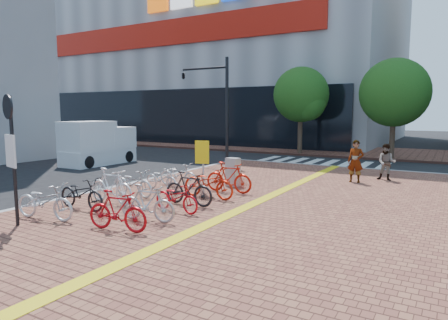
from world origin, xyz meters
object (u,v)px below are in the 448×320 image
Objects in this scene: bike_6 at (117,211)px; utility_box at (233,172)px; bike_5 at (178,174)px; bike_2 at (111,186)px; bike_7 at (147,203)px; pedestrian_b at (387,162)px; bike_11 at (229,177)px; notice_sign at (11,144)px; box_truck at (98,144)px; bike_9 at (189,188)px; pedestrian_a at (356,161)px; traffic_light_pole at (206,91)px; bike_8 at (176,197)px; yellow_sign at (203,157)px; bike_0 at (45,201)px; bike_1 at (82,193)px; bike_4 at (161,179)px; bike_3 at (133,183)px; bike_10 at (208,183)px.

utility_box is (-0.43, 6.62, 0.05)m from bike_6.
bike_2 is at bearing -179.60° from bike_5.
pedestrian_b is (4.52, 10.00, 0.27)m from bike_7.
bike_6 is 0.92× the size of bike_11.
notice_sign is 13.20m from box_truck.
bike_6 is 0.96× the size of bike_9.
pedestrian_a reaches higher than bike_11.
pedestrian_a is 9.61m from traffic_light_pole.
bike_11 is (0.11, 2.35, 0.02)m from bike_9.
yellow_sign is at bearing 23.04° from bike_8.
pedestrian_a is 0.40× the size of box_truck.
bike_11 is at bearing -31.47° from bike_2.
bike_0 is 1.04× the size of bike_1.
bike_4 is at bearing 86.78° from notice_sign.
bike_4 is (0.24, 3.45, -0.05)m from bike_1.
bike_3 is at bearing -121.15° from utility_box.
bike_8 is 0.49× the size of notice_sign.
bike_9 reaches higher than bike_6.
utility_box is at bearing -30.96° from bike_4.
box_truck reaches higher than yellow_sign.
bike_0 reaches higher than bike_4.
bike_10 is at bearing -36.64° from bike_0.
pedestrian_a is (3.44, 7.62, 0.45)m from bike_8.
traffic_light_pole is at bearing 25.33° from bike_5.
pedestrian_b is at bearing -40.79° from bike_0.
box_truck is at bearing 69.41° from bike_11.
box_truck is at bearing 61.41° from bike_9.
bike_6 is at bearing -110.19° from pedestrian_a.
bike_4 is 1.00× the size of bike_6.
bike_9 is 0.96× the size of bike_11.
pedestrian_a is at bearing -51.59° from bike_5.
bike_1 is 0.94× the size of bike_10.
bike_11 reaches higher than bike_0.
box_truck is (-8.55, 7.24, 0.46)m from bike_2.
bike_1 is at bearing 58.86° from bike_6.
bike_10 reaches higher than bike_6.
bike_5 is 3.24m from bike_9.
notice_sign reaches higher than bike_8.
pedestrian_b is 0.35× the size of box_truck.
notice_sign reaches higher than box_truck.
pedestrian_b is at bearing -32.86° from bike_7.
bike_10 is at bearing -7.56° from bike_6.
bike_0 is at bearing -77.47° from traffic_light_pole.
bike_9 reaches higher than bike_4.
bike_2 is 2.43m from bike_8.
bike_1 is at bearing -115.88° from yellow_sign.
traffic_light_pole is (-4.80, 5.54, 3.47)m from utility_box.
utility_box is (1.87, 4.61, -0.02)m from bike_2.
notice_sign reaches higher than bike_11.
bike_8 is 11.82m from traffic_light_pole.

